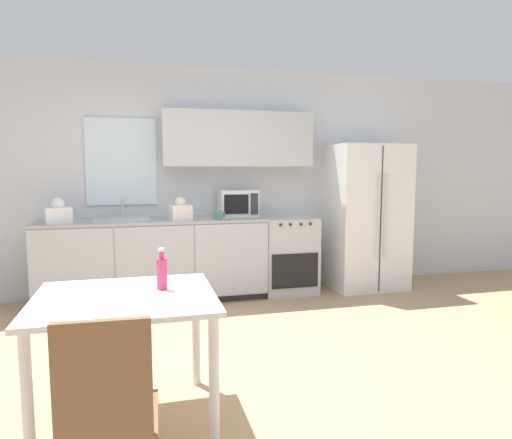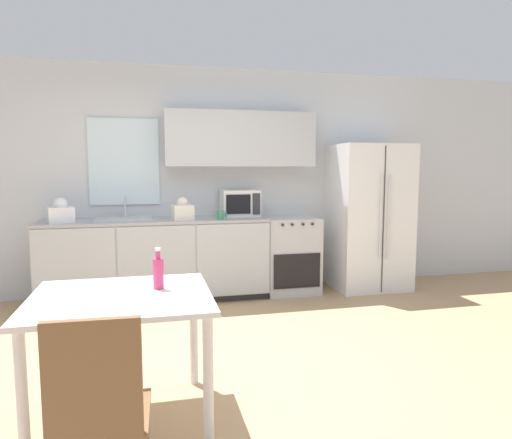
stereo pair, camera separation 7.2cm
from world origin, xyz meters
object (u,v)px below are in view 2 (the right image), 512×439
at_px(dining_table, 122,314).
at_px(dining_chair_near, 98,407).
at_px(drink_bottle, 158,272).
at_px(oven_range, 289,254).
at_px(coffee_mug, 221,215).
at_px(refrigerator, 369,217).
at_px(microwave, 240,203).

height_order(dining_table, dining_chair_near, dining_chair_near).
bearing_deg(drink_bottle, oven_range, 56.81).
distance_m(coffee_mug, drink_bottle, 2.39).
relative_size(dining_table, drink_bottle, 4.06).
bearing_deg(coffee_mug, dining_chair_near, -107.68).
xyz_separation_m(coffee_mug, dining_table, (-0.96, -2.36, -0.32)).
bearing_deg(coffee_mug, dining_table, -112.14).
relative_size(refrigerator, microwave, 4.00).
bearing_deg(oven_range, drink_bottle, -123.19).
bearing_deg(coffee_mug, drink_bottle, -108.20).
height_order(refrigerator, microwave, refrigerator).
xyz_separation_m(refrigerator, dining_table, (-2.85, -2.50, -0.24)).
distance_m(refrigerator, dining_table, 3.80).
xyz_separation_m(coffee_mug, dining_chair_near, (-1.02, -3.19, -0.44)).
distance_m(microwave, drink_bottle, 2.78).
bearing_deg(dining_table, dining_chair_near, -93.81).
xyz_separation_m(refrigerator, coffee_mug, (-1.89, -0.14, 0.08)).
bearing_deg(drink_bottle, microwave, 68.26).
xyz_separation_m(oven_range, dining_chair_near, (-1.88, -3.38, 0.08)).
xyz_separation_m(oven_range, dining_table, (-1.82, -2.55, 0.20)).
bearing_deg(drink_bottle, coffee_mug, 71.80).
distance_m(oven_range, coffee_mug, 1.03).
relative_size(microwave, dining_chair_near, 0.48).
bearing_deg(microwave, oven_range, -10.66).
bearing_deg(dining_table, microwave, 65.04).
bearing_deg(microwave, dining_table, -114.96).
bearing_deg(dining_chair_near, dining_table, 88.37).
xyz_separation_m(microwave, drink_bottle, (-1.03, -2.57, -0.21)).
bearing_deg(oven_range, microwave, 169.34).
bearing_deg(refrigerator, microwave, 174.35).
bearing_deg(dining_table, drink_bottle, 23.23).
xyz_separation_m(refrigerator, microwave, (-1.61, 0.16, 0.19)).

